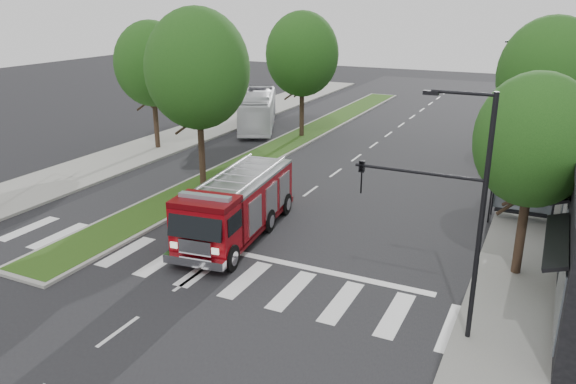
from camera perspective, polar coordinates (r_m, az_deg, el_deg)
name	(u,v)px	position (r m, az deg, el deg)	size (l,w,h in m)	color
ground	(240,243)	(25.59, -4.87, -5.14)	(140.00, 140.00, 0.00)	black
sidewalk_right	(549,212)	(31.78, 25.02, -1.90)	(5.00, 80.00, 0.15)	gray
sidewalk_left	(135,154)	(41.39, -15.31, 3.79)	(5.00, 80.00, 0.15)	gray
median	(291,142)	(43.35, 0.29, 5.14)	(3.00, 50.00, 0.15)	gray
bus_shelter	(525,183)	(29.42, 22.93, 0.87)	(3.20, 1.60, 2.61)	black
tree_right_near	(534,141)	(22.59, 23.75, 4.79)	(4.40, 4.40, 8.05)	black
tree_right_mid	(550,76)	(34.28, 25.05, 10.63)	(5.60, 5.60, 9.72)	black
tree_right_far	(553,69)	(44.29, 25.34, 11.23)	(5.00, 5.00, 8.73)	black
tree_median_near	(197,69)	(31.88, -9.19, 12.22)	(5.80, 5.80, 10.16)	black
tree_median_far	(302,54)	(44.09, 1.45, 13.82)	(5.60, 5.60, 9.72)	black
tree_left_mid	(152,64)	(41.50, -13.69, 12.53)	(5.20, 5.20, 9.16)	black
streetlight_right_near	(453,200)	(17.68, 16.38, -0.81)	(4.08, 0.22, 8.00)	black
streetlight_right_far	(529,95)	(40.52, 23.29, 9.00)	(2.11, 0.20, 8.00)	black
fire_engine	(237,206)	(25.81, -5.19, -1.45)	(3.61, 8.98, 3.03)	#540409
city_bus	(258,110)	(48.44, -3.05, 8.32)	(2.55, 10.89, 3.03)	white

